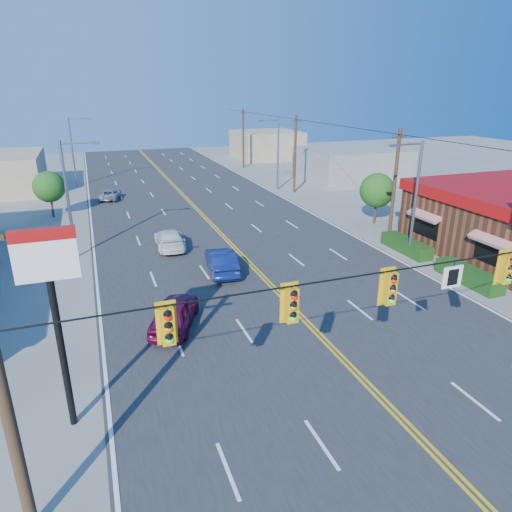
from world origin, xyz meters
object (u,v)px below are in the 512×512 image
object	(u,v)px
car_magenta	(174,314)
car_white	(170,240)
car_silver	(110,195)
car_blue	(221,262)
pizza_hut_sign	(51,290)
signal_span	(417,299)

from	to	relation	value
car_magenta	car_white	distance (m)	12.07
car_white	car_magenta	bearing A→B (deg)	84.00
car_white	car_silver	size ratio (longest dim) A/B	1.21
car_magenta	car_blue	bearing A→B (deg)	-100.90
car_magenta	car_silver	bearing A→B (deg)	-64.08
pizza_hut_sign	car_silver	bearing A→B (deg)	84.55
car_white	pizza_hut_sign	bearing A→B (deg)	72.41
signal_span	pizza_hut_sign	world-z (taller)	signal_span
pizza_hut_sign	car_white	distance (m)	19.24
car_white	car_silver	bearing A→B (deg)	-77.02
car_silver	pizza_hut_sign	bearing A→B (deg)	98.05
car_blue	car_white	world-z (taller)	car_blue
car_white	car_blue	bearing A→B (deg)	114.12
car_white	signal_span	bearing A→B (deg)	104.27
car_blue	car_white	xyz separation A→B (m)	(-2.28, 5.86, -0.07)
car_magenta	signal_span	bearing A→B (deg)	146.27
car_silver	signal_span	bearing A→B (deg)	114.35
pizza_hut_sign	car_silver	xyz separation A→B (m)	(3.36, 35.23, -4.64)
car_blue	car_white	distance (m)	6.29
pizza_hut_sign	car_blue	world-z (taller)	pizza_hut_sign
pizza_hut_sign	car_blue	xyz separation A→B (m)	(8.81, 11.67, -4.43)
pizza_hut_sign	car_silver	world-z (taller)	pizza_hut_sign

